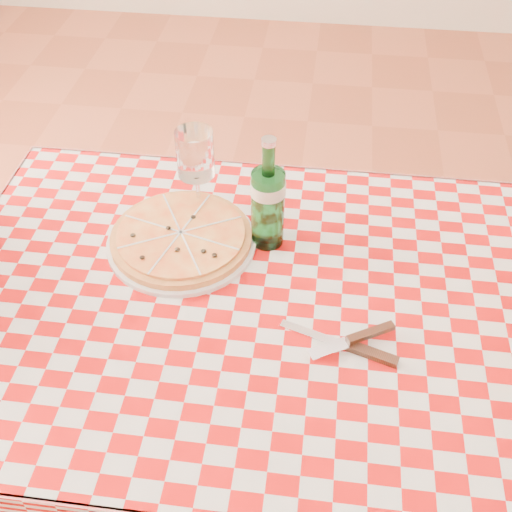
% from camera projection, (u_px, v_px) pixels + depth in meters
% --- Properties ---
extents(dining_table, '(1.20, 0.80, 0.75)m').
position_uv_depth(dining_table, '(262.00, 331.00, 1.33)').
color(dining_table, brown).
rests_on(dining_table, ground).
extents(tablecloth, '(1.30, 0.90, 0.01)m').
position_uv_depth(tablecloth, '(262.00, 301.00, 1.27)').
color(tablecloth, '#A90A0A').
rests_on(tablecloth, dining_table).
extents(pizza_plate, '(0.40, 0.40, 0.04)m').
position_uv_depth(pizza_plate, '(181.00, 237.00, 1.37)').
color(pizza_plate, '#CC8644').
rests_on(pizza_plate, tablecloth).
extents(water_bottle, '(0.09, 0.09, 0.26)m').
position_uv_depth(water_bottle, '(268.00, 193.00, 1.30)').
color(water_bottle, '#186225').
rests_on(water_bottle, tablecloth).
extents(wine_glass, '(0.10, 0.10, 0.21)m').
position_uv_depth(wine_glass, '(197.00, 173.00, 1.39)').
color(wine_glass, white).
rests_on(wine_glass, tablecloth).
extents(cutlery, '(0.27, 0.24, 0.03)m').
position_uv_depth(cutlery, '(347.00, 343.00, 1.17)').
color(cutlery, silver).
rests_on(cutlery, tablecloth).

